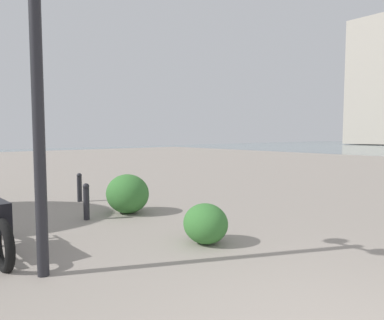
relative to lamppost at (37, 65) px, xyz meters
name	(u,v)px	position (x,y,z in m)	size (l,w,h in m)	color
lamppost	(37,65)	(0.00, 0.00, 0.00)	(0.98, 0.28, 3.81)	#232328
bollard_near	(86,201)	(2.32, -1.58, -2.16)	(0.13, 0.13, 0.75)	#232328
bollard_mid	(79,187)	(4.25, -2.24, -2.17)	(0.13, 0.13, 0.74)	#232328
shrub_low	(206,224)	(-0.37, -2.38, -2.24)	(0.75, 0.68, 0.64)	#387533
shrub_round	(128,194)	(2.32, -2.52, -2.13)	(1.01, 0.91, 0.86)	#387533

